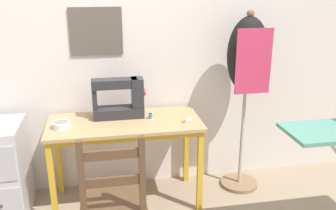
{
  "coord_description": "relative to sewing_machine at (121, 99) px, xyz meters",
  "views": [
    {
      "loc": [
        -0.16,
        -2.42,
        1.74
      ],
      "look_at": [
        0.33,
        0.24,
        0.82
      ],
      "focal_mm": 40.0,
      "sensor_mm": 36.0,
      "label": 1
    }
  ],
  "objects": [
    {
      "name": "sewing_table",
      "position": [
        0.01,
        -0.12,
        -0.23
      ],
      "size": [
        1.17,
        0.54,
        0.7
      ],
      "color": "tan",
      "rests_on": "ground_plane"
    },
    {
      "name": "sewing_machine",
      "position": [
        0.0,
        0.0,
        0.0
      ],
      "size": [
        0.41,
        0.15,
        0.33
      ],
      "color": "#28282D",
      "rests_on": "sewing_table"
    },
    {
      "name": "fabric_bowl",
      "position": [
        -0.45,
        -0.15,
        -0.12
      ],
      "size": [
        0.13,
        0.13,
        0.05
      ],
      "color": "silver",
      "rests_on": "sewing_table"
    },
    {
      "name": "dress_form",
      "position": [
        1.01,
        -0.04,
        0.25
      ],
      "size": [
        0.33,
        0.32,
        1.51
      ],
      "color": "#846647",
      "rests_on": "ground_plane"
    },
    {
      "name": "wooden_chair",
      "position": [
        -0.12,
        -0.77,
        -0.42
      ],
      "size": [
        0.4,
        0.38,
        0.91
      ],
      "color": "#513823",
      "rests_on": "ground_plane"
    },
    {
      "name": "scissors",
      "position": [
        0.47,
        -0.18,
        -0.14
      ],
      "size": [
        0.11,
        0.12,
        0.01
      ],
      "color": "silver",
      "rests_on": "sewing_table"
    },
    {
      "name": "filing_cabinet",
      "position": [
        -0.94,
        -0.09,
        -0.48
      ],
      "size": [
        0.38,
        0.47,
        0.73
      ],
      "color": "#B7B7BC",
      "rests_on": "ground_plane"
    },
    {
      "name": "wall_back",
      "position": [
        0.01,
        0.23,
        0.43
      ],
      "size": [
        10.0,
        0.07,
        2.55
      ],
      "color": "silver",
      "rests_on": "ground_plane"
    },
    {
      "name": "thread_spool_near_machine",
      "position": [
        0.22,
        -0.09,
        -0.12
      ],
      "size": [
        0.03,
        0.03,
        0.04
      ],
      "color": "#2875C1",
      "rests_on": "sewing_table"
    }
  ]
}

